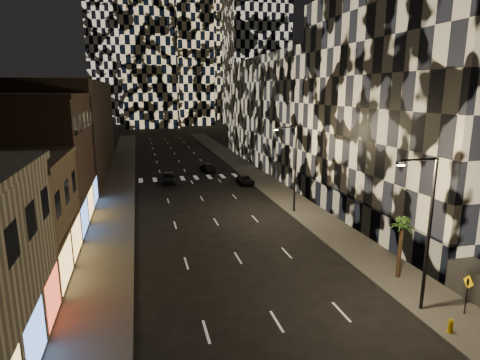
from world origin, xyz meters
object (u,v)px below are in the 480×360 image
streetlight_far (293,163)px  ped_sign (468,288)px  streetlight_near (426,224)px  car_dark_rightlane (245,180)px  car_dark_midlane (169,178)px  palm_tree (402,228)px  car_dark_oncoming (208,167)px  fire_hydrant (451,326)px

streetlight_far → ped_sign: streetlight_far is taller
streetlight_near → car_dark_rightlane: (-1.35, 34.00, -4.79)m
streetlight_near → car_dark_rightlane: size_ratio=2.21×
streetlight_far → car_dark_rightlane: (-1.35, 14.00, -4.79)m
car_dark_midlane → palm_tree: 35.88m
car_dark_oncoming → ped_sign: 45.96m
fire_hydrant → ped_sign: (2.10, 1.29, 1.23)m
streetlight_far → fire_hydrant: bearing=-89.6°
streetlight_near → ped_sign: bearing=-26.8°
car_dark_rightlane → palm_tree: bearing=-83.9°
streetlight_near → streetlight_far: 20.00m
streetlight_far → car_dark_rightlane: 14.86m
car_dark_midlane → car_dark_rightlane: car_dark_midlane is taller
car_dark_oncoming → fire_hydrant: size_ratio=5.96×
streetlight_near → fire_hydrant: bearing=-86.6°
car_dark_oncoming → car_dark_rightlane: 10.84m
streetlight_near → car_dark_midlane: bearing=107.3°
ped_sign → palm_tree: (-0.82, 5.04, 1.94)m
car_dark_midlane → car_dark_oncoming: 9.73m
fire_hydrant → palm_tree: bearing=78.5°
car_dark_oncoming → palm_tree: 40.96m
car_dark_oncoming → ped_sign: (7.10, -45.40, 1.09)m
streetlight_near → streetlight_far: bearing=90.0°
fire_hydrant → streetlight_far: bearing=90.4°
streetlight_near → car_dark_midlane: streetlight_near is taller
car_dark_midlane → car_dark_oncoming: (6.72, 7.04, -0.13)m
streetlight_near → car_dark_rightlane: bearing=92.3°
car_dark_rightlane → fire_hydrant: size_ratio=5.39×
ped_sign → palm_tree: 5.46m
streetlight_near → car_dark_oncoming: 44.77m
car_dark_rightlane → ped_sign: (3.60, -35.14, 1.17)m
car_dark_midlane → car_dark_rightlane: bearing=-13.6°
car_dark_rightlane → streetlight_near: bearing=-86.9°
car_dark_oncoming → ped_sign: size_ratio=1.90×
car_dark_midlane → palm_tree: palm_tree is taller
car_dark_oncoming → car_dark_midlane: bearing=41.1°
streetlight_far → ped_sign: (2.25, -21.14, -3.61)m
ped_sign → streetlight_near: bearing=160.0°
palm_tree → car_dark_rightlane: bearing=95.3°
streetlight_far → palm_tree: streetlight_far is taller
car_dark_oncoming → ped_sign: bearing=93.7°
car_dark_oncoming → fire_hydrant: car_dark_oncoming is taller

